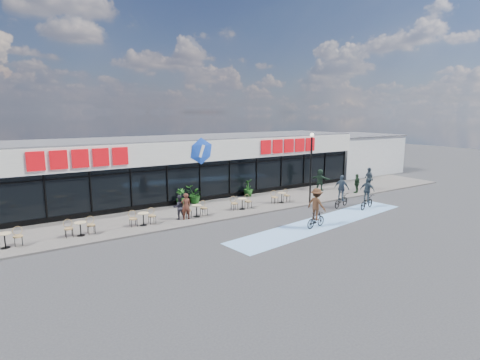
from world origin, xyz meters
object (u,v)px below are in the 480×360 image
object	(u,v)px
potted_plant_mid	(194,195)
cyclist_a	(367,197)
lamp_post	(311,162)
bistro_set_0	(5,238)
pedestrian_c	(357,183)
patron_right	(179,207)
patron_left	(186,206)
pedestrian_b	(320,180)
potted_plant_right	(248,188)
cyclist_b	(341,195)
pedestrian_a	(369,179)
potted_plant_left	(180,197)

from	to	relation	value
potted_plant_mid	cyclist_a	size ratio (longest dim) A/B	0.60
lamp_post	bistro_set_0	distance (m)	18.76
potted_plant_mid	pedestrian_c	bearing A→B (deg)	-16.84
pedestrian_c	lamp_post	bearing A→B (deg)	-12.64
potted_plant_mid	patron_right	size ratio (longest dim) A/B	0.87
patron_left	cyclist_a	bearing A→B (deg)	166.90
pedestrian_b	pedestrian_c	size ratio (longest dim) A/B	1.16
potted_plant_mid	cyclist_a	distance (m)	11.94
lamp_post	pedestrian_c	distance (m)	5.98
pedestrian_c	patron_right	bearing A→B (deg)	-20.56
pedestrian_b	pedestrian_c	distance (m)	2.94
bistro_set_0	cyclist_a	distance (m)	21.36
potted_plant_right	cyclist_b	bearing A→B (deg)	-58.18
patron_left	cyclist_a	xyz separation A→B (m)	(11.60, -3.97, -0.12)
potted_plant_right	lamp_post	bearing A→B (deg)	-59.71
potted_plant_mid	cyclist_b	size ratio (longest dim) A/B	0.57
cyclist_a	cyclist_b	xyz separation A→B (m)	(-1.13, 1.25, 0.07)
potted_plant_right	pedestrian_a	distance (m)	10.39
cyclist_a	cyclist_b	world-z (taller)	cyclist_b
potted_plant_left	cyclist_b	size ratio (longest dim) A/B	0.52
bistro_set_0	pedestrian_a	size ratio (longest dim) A/B	0.82
potted_plant_left	bistro_set_0	bearing A→B (deg)	-163.55
cyclist_b	pedestrian_a	bearing A→B (deg)	22.89
patron_left	bistro_set_0	bearing A→B (deg)	4.22
patron_right	patron_left	bearing A→B (deg)	150.80
lamp_post	bistro_set_0	xyz separation A→B (m)	(-18.55, 1.20, -2.52)
lamp_post	bistro_set_0	bearing A→B (deg)	176.30
potted_plant_right	cyclist_a	world-z (taller)	cyclist_a
pedestrian_c	cyclist_a	bearing A→B (deg)	30.43
potted_plant_mid	cyclist_b	xyz separation A→B (m)	(8.30, -6.09, 0.12)
pedestrian_a	pedestrian_c	bearing A→B (deg)	-60.35
cyclist_b	cyclist_a	bearing A→B (deg)	-47.93
lamp_post	pedestrian_a	bearing A→B (deg)	6.06
potted_plant_mid	pedestrian_b	bearing A→B (deg)	-7.68
pedestrian_b	patron_right	bearing A→B (deg)	75.74
patron_left	cyclist_a	size ratio (longest dim) A/B	0.76
lamp_post	potted_plant_right	xyz separation A→B (m)	(-2.48, 4.24, -2.32)
potted_plant_left	patron_right	distance (m)	3.38
potted_plant_right	cyclist_a	xyz separation A→B (m)	(4.86, -7.27, 0.04)
patron_right	pedestrian_b	xyz separation A→B (m)	(13.31, 1.62, 0.15)
potted_plant_mid	pedestrian_a	world-z (taller)	pedestrian_a
potted_plant_right	pedestrian_b	size ratio (longest dim) A/B	0.74
pedestrian_b	potted_plant_left	bearing A→B (deg)	61.91
cyclist_a	lamp_post	bearing A→B (deg)	128.22
lamp_post	pedestrian_a	size ratio (longest dim) A/B	2.66
potted_plant_mid	pedestrian_c	size ratio (longest dim) A/B	0.84
potted_plant_right	cyclist_a	size ratio (longest dim) A/B	0.61
patron_right	pedestrian_a	bearing A→B (deg)	-169.15
potted_plant_left	patron_left	xyz separation A→B (m)	(-1.11, -3.34, 0.22)
potted_plant_right	patron_right	xyz separation A→B (m)	(-7.06, -3.02, 0.09)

